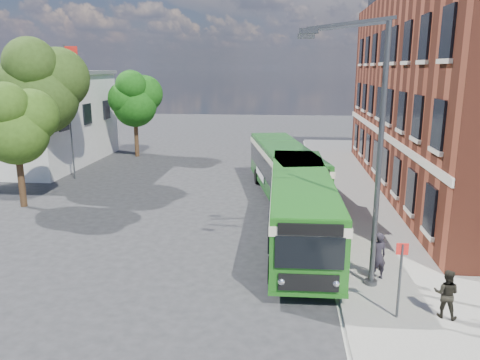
# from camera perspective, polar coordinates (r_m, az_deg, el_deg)

# --- Properties ---
(ground) EXTENTS (120.00, 120.00, 0.00)m
(ground) POSITION_cam_1_polar(r_m,az_deg,el_deg) (19.09, -1.21, -9.65)
(ground) COLOR #252527
(ground) RESTS_ON ground
(pavement) EXTENTS (6.00, 48.00, 0.15)m
(pavement) POSITION_cam_1_polar(r_m,az_deg,el_deg) (26.92, 15.91, -3.06)
(pavement) COLOR gray
(pavement) RESTS_ON ground
(kerb_line) EXTENTS (0.12, 48.00, 0.01)m
(kerb_line) POSITION_cam_1_polar(r_m,az_deg,el_deg) (26.56, 9.40, -3.09)
(kerb_line) COLOR beige
(kerb_line) RESTS_ON ground
(white_building) EXTENTS (9.40, 13.40, 7.30)m
(white_building) POSITION_cam_1_polar(r_m,az_deg,el_deg) (40.94, -23.96, 6.95)
(white_building) COLOR beige
(white_building) RESTS_ON ground
(flagpole) EXTENTS (0.95, 0.10, 9.00)m
(flagpole) POSITION_cam_1_polar(r_m,az_deg,el_deg) (33.84, -20.06, 8.34)
(flagpole) COLOR #3C3E42
(flagpole) RESTS_ON ground
(street_lamp) EXTENTS (2.96, 2.38, 9.00)m
(street_lamp) POSITION_cam_1_polar(r_m,az_deg,el_deg) (15.89, 15.40, 3.18)
(street_lamp) COLOR #3C3E42
(street_lamp) RESTS_ON ground
(bus_stop_sign) EXTENTS (0.35, 0.08, 2.52)m
(bus_stop_sign) POSITION_cam_1_polar(r_m,az_deg,el_deg) (14.92, 18.93, -10.97)
(bus_stop_sign) COLOR #3C3E42
(bus_stop_sign) RESTS_ON ground
(bus_front) EXTENTS (2.85, 12.54, 3.02)m
(bus_front) POSITION_cam_1_polar(r_m,az_deg,el_deg) (20.61, 7.39, -2.59)
(bus_front) COLOR #1C5E17
(bus_front) RESTS_ON ground
(bus_rear) EXTENTS (4.87, 12.30, 3.02)m
(bus_rear) POSITION_cam_1_polar(r_m,az_deg,el_deg) (27.90, 5.38, 1.71)
(bus_rear) COLOR #185118
(bus_rear) RESTS_ON ground
(pedestrian_a) EXTENTS (0.73, 0.59, 1.74)m
(pedestrian_a) POSITION_cam_1_polar(r_m,az_deg,el_deg) (17.48, 16.45, -8.86)
(pedestrian_a) COLOR black
(pedestrian_a) RESTS_ON pavement
(pedestrian_b) EXTENTS (0.90, 0.81, 1.51)m
(pedestrian_b) POSITION_cam_1_polar(r_m,az_deg,el_deg) (15.71, 23.84, -12.56)
(pedestrian_b) COLOR black
(pedestrian_b) RESTS_ON pavement
(tree_left) EXTENTS (4.05, 3.85, 6.84)m
(tree_left) POSITION_cam_1_polar(r_m,az_deg,el_deg) (27.85, -25.71, 6.26)
(tree_left) COLOR #341F13
(tree_left) RESTS_ON ground
(tree_mid) EXTENTS (5.57, 5.29, 9.40)m
(tree_mid) POSITION_cam_1_polar(r_m,az_deg,el_deg) (33.08, -23.14, 10.48)
(tree_mid) COLOR #341F13
(tree_mid) RESTS_ON ground
(tree_right) EXTENTS (4.36, 4.15, 7.36)m
(tree_right) POSITION_cam_1_polar(r_m,az_deg,el_deg) (41.19, -12.70, 9.67)
(tree_right) COLOR #341F13
(tree_right) RESTS_ON ground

